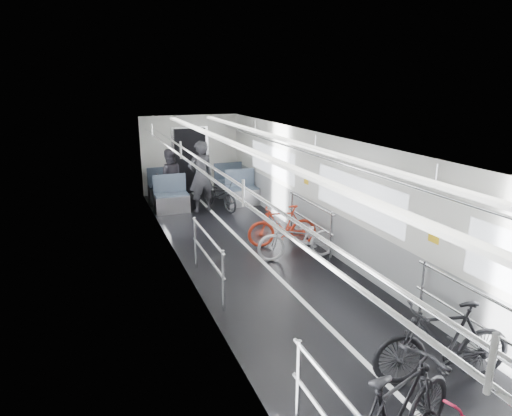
{
  "coord_description": "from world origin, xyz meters",
  "views": [
    {
      "loc": [
        -3.08,
        -6.83,
        3.48
      ],
      "look_at": [
        0.0,
        1.27,
        1.0
      ],
      "focal_mm": 32.0,
      "sensor_mm": 36.0,
      "label": 1
    }
  ],
  "objects": [
    {
      "name": "person_standing",
      "position": [
        -0.23,
        4.8,
        0.96
      ],
      "size": [
        0.76,
        0.56,
        1.91
      ],
      "primitive_type": "imported",
      "rotation": [
        0.0,
        0.0,
        3.3
      ],
      "color": "black",
      "rests_on": "floor"
    },
    {
      "name": "car_shell",
      "position": [
        0.0,
        1.78,
        1.13
      ],
      "size": [
        3.02,
        14.01,
        2.41
      ],
      "color": "black",
      "rests_on": "ground"
    },
    {
      "name": "bike_aisle",
      "position": [
        0.26,
        4.8,
        0.42
      ],
      "size": [
        1.03,
        1.68,
        0.83
      ],
      "primitive_type": "imported",
      "rotation": [
        0.0,
        0.0,
        0.32
      ],
      "color": "black",
      "rests_on": "floor"
    },
    {
      "name": "bike_right_mid",
      "position": [
        0.71,
        0.81,
        0.43
      ],
      "size": [
        1.7,
        0.74,
        0.87
      ],
      "primitive_type": "imported",
      "rotation": [
        0.0,
        0.0,
        -1.67
      ],
      "color": "#A1A1A5",
      "rests_on": "floor"
    },
    {
      "name": "bike_right_near",
      "position": [
        0.62,
        -3.24,
        0.51
      ],
      "size": [
        1.77,
        0.86,
        1.02
      ],
      "primitive_type": "imported",
      "rotation": [
        0.0,
        0.0,
        -1.8
      ],
      "color": "black",
      "rests_on": "floor"
    },
    {
      "name": "person_seated",
      "position": [
        -0.91,
        5.73,
        0.8
      ],
      "size": [
        0.82,
        0.67,
        1.6
      ],
      "primitive_type": "imported",
      "rotation": [
        0.0,
        0.0,
        3.06
      ],
      "color": "#2F2C34",
      "rests_on": "floor"
    },
    {
      "name": "bike_right_far",
      "position": [
        0.72,
        1.58,
        0.45
      ],
      "size": [
        1.55,
        0.7,
        0.9
      ],
      "primitive_type": "imported",
      "rotation": [
        0.0,
        0.0,
        -1.76
      ],
      "color": "#A82814",
      "rests_on": "floor"
    }
  ]
}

